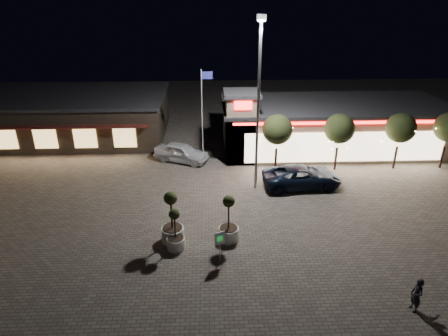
{
  "coord_description": "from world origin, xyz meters",
  "views": [
    {
      "loc": [
        -1.46,
        -18.88,
        14.14
      ],
      "look_at": [
        -0.46,
        6.0,
        2.6
      ],
      "focal_mm": 32.0,
      "sensor_mm": 36.0,
      "label": 1
    }
  ],
  "objects_px": {
    "planter_left": "(176,236)",
    "planter_mid": "(172,226)",
    "white_sedan": "(181,152)",
    "valet_sign": "(220,241)",
    "pedestrian": "(417,295)",
    "pickup_truck": "(302,177)"
  },
  "relations": [
    {
      "from": "planter_left",
      "to": "planter_mid",
      "type": "bearing_deg",
      "value": 107.19
    },
    {
      "from": "white_sedan",
      "to": "planter_left",
      "type": "bearing_deg",
      "value": -155.78
    },
    {
      "from": "planter_mid",
      "to": "planter_left",
      "type": "bearing_deg",
      "value": -72.81
    },
    {
      "from": "planter_mid",
      "to": "valet_sign",
      "type": "relative_size",
      "value": 1.78
    },
    {
      "from": "pedestrian",
      "to": "planter_mid",
      "type": "relative_size",
      "value": 0.54
    },
    {
      "from": "pickup_truck",
      "to": "white_sedan",
      "type": "relative_size",
      "value": 1.25
    },
    {
      "from": "valet_sign",
      "to": "planter_mid",
      "type": "bearing_deg",
      "value": 144.33
    },
    {
      "from": "pickup_truck",
      "to": "valet_sign",
      "type": "xyz_separation_m",
      "value": [
        -6.5,
        -8.74,
        0.49
      ]
    },
    {
      "from": "pickup_truck",
      "to": "planter_mid",
      "type": "distance_m",
      "value": 11.47
    },
    {
      "from": "pickup_truck",
      "to": "pedestrian",
      "type": "xyz_separation_m",
      "value": [
        2.58,
        -12.87,
        0.07
      ]
    },
    {
      "from": "pickup_truck",
      "to": "valet_sign",
      "type": "height_order",
      "value": "valet_sign"
    },
    {
      "from": "white_sedan",
      "to": "planter_left",
      "type": "xyz_separation_m",
      "value": [
        0.39,
        -12.71,
        0.0
      ]
    },
    {
      "from": "pickup_truck",
      "to": "pedestrian",
      "type": "relative_size",
      "value": 3.33
    },
    {
      "from": "pickup_truck",
      "to": "white_sedan",
      "type": "height_order",
      "value": "pickup_truck"
    },
    {
      "from": "pickup_truck",
      "to": "pedestrian",
      "type": "height_order",
      "value": "pedestrian"
    },
    {
      "from": "pedestrian",
      "to": "pickup_truck",
      "type": "bearing_deg",
      "value": -176.51
    },
    {
      "from": "valet_sign",
      "to": "planter_left",
      "type": "bearing_deg",
      "value": 154.16
    },
    {
      "from": "planter_mid",
      "to": "valet_sign",
      "type": "xyz_separation_m",
      "value": [
        2.77,
        -1.99,
        0.28
      ]
    },
    {
      "from": "valet_sign",
      "to": "white_sedan",
      "type": "bearing_deg",
      "value": 101.83
    },
    {
      "from": "white_sedan",
      "to": "planter_mid",
      "type": "xyz_separation_m",
      "value": [
        0.15,
        -11.95,
        0.22
      ]
    },
    {
      "from": "pedestrian",
      "to": "valet_sign",
      "type": "xyz_separation_m",
      "value": [
        -9.08,
        4.13,
        0.42
      ]
    },
    {
      "from": "pedestrian",
      "to": "planter_mid",
      "type": "height_order",
      "value": "planter_mid"
    }
  ]
}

